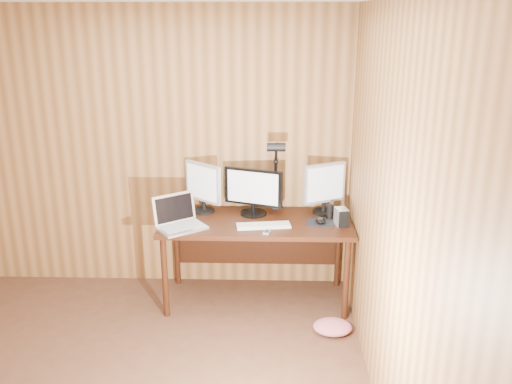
{
  "coord_description": "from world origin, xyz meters",
  "views": [
    {
      "loc": [
        1.06,
        -2.63,
        2.4
      ],
      "look_at": [
        0.93,
        1.58,
        1.02
      ],
      "focal_mm": 38.0,
      "sensor_mm": 36.0,
      "label": 1
    }
  ],
  "objects_px": {
    "monitor_right": "(324,187)",
    "mouse": "(320,220)",
    "monitor_left": "(203,186)",
    "hard_drive": "(341,217)",
    "phone": "(267,232)",
    "desk_lamp": "(276,166)",
    "desk": "(256,231)",
    "keyboard": "(264,225)",
    "speaker": "(330,212)",
    "laptop": "(179,220)",
    "monitor_center": "(253,191)"
  },
  "relations": [
    {
      "from": "monitor_left",
      "to": "hard_drive",
      "type": "relative_size",
      "value": 3.01
    },
    {
      "from": "phone",
      "to": "desk_lamp",
      "type": "height_order",
      "value": "desk_lamp"
    },
    {
      "from": "mouse",
      "to": "laptop",
      "type": "bearing_deg",
      "value": -153.51
    },
    {
      "from": "monitor_right",
      "to": "keyboard",
      "type": "relative_size",
      "value": 0.99
    },
    {
      "from": "laptop",
      "to": "phone",
      "type": "height_order",
      "value": "laptop"
    },
    {
      "from": "monitor_center",
      "to": "monitor_right",
      "type": "height_order",
      "value": "monitor_right"
    },
    {
      "from": "monitor_right",
      "to": "hard_drive",
      "type": "distance_m",
      "value": 0.35
    },
    {
      "from": "desk",
      "to": "desk_lamp",
      "type": "xyz_separation_m",
      "value": [
        0.16,
        0.15,
        0.54
      ]
    },
    {
      "from": "monitor_right",
      "to": "monitor_left",
      "type": "bearing_deg",
      "value": 153.15
    },
    {
      "from": "speaker",
      "to": "mouse",
      "type": "bearing_deg",
      "value": -130.52
    },
    {
      "from": "hard_drive",
      "to": "phone",
      "type": "xyz_separation_m",
      "value": [
        -0.61,
        -0.18,
        -0.07
      ]
    },
    {
      "from": "desk_lamp",
      "to": "mouse",
      "type": "bearing_deg",
      "value": -21.19
    },
    {
      "from": "speaker",
      "to": "laptop",
      "type": "bearing_deg",
      "value": -169.79
    },
    {
      "from": "monitor_center",
      "to": "desk_lamp",
      "type": "xyz_separation_m",
      "value": [
        0.19,
        0.07,
        0.21
      ]
    },
    {
      "from": "monitor_left",
      "to": "monitor_center",
      "type": "bearing_deg",
      "value": 32.02
    },
    {
      "from": "monitor_center",
      "to": "monitor_right",
      "type": "xyz_separation_m",
      "value": [
        0.61,
        0.04,
        0.03
      ]
    },
    {
      "from": "monitor_left",
      "to": "laptop",
      "type": "xyz_separation_m",
      "value": [
        -0.16,
        -0.36,
        -0.17
      ]
    },
    {
      "from": "desk",
      "to": "monitor_right",
      "type": "xyz_separation_m",
      "value": [
        0.58,
        0.12,
        0.36
      ]
    },
    {
      "from": "monitor_center",
      "to": "mouse",
      "type": "bearing_deg",
      "value": -0.17
    },
    {
      "from": "monitor_left",
      "to": "hard_drive",
      "type": "distance_m",
      "value": 1.21
    },
    {
      "from": "desk_lamp",
      "to": "phone",
      "type": "bearing_deg",
      "value": -84.09
    },
    {
      "from": "laptop",
      "to": "hard_drive",
      "type": "xyz_separation_m",
      "value": [
        1.33,
        0.08,
        0.01
      ]
    },
    {
      "from": "hard_drive",
      "to": "desk_lamp",
      "type": "xyz_separation_m",
      "value": [
        -0.54,
        0.3,
        0.35
      ]
    },
    {
      "from": "monitor_left",
      "to": "speaker",
      "type": "height_order",
      "value": "monitor_left"
    },
    {
      "from": "mouse",
      "to": "phone",
      "type": "bearing_deg",
      "value": -132.95
    },
    {
      "from": "keyboard",
      "to": "laptop",
      "type": "bearing_deg",
      "value": 174.31
    },
    {
      "from": "monitor_center",
      "to": "keyboard",
      "type": "bearing_deg",
      "value": -53.31
    },
    {
      "from": "monitor_left",
      "to": "keyboard",
      "type": "height_order",
      "value": "monitor_left"
    },
    {
      "from": "monitor_left",
      "to": "laptop",
      "type": "height_order",
      "value": "monitor_left"
    },
    {
      "from": "monitor_left",
      "to": "monitor_right",
      "type": "distance_m",
      "value": 1.05
    },
    {
      "from": "phone",
      "to": "keyboard",
      "type": "bearing_deg",
      "value": 112.78
    },
    {
      "from": "monitor_right",
      "to": "mouse",
      "type": "distance_m",
      "value": 0.32
    },
    {
      "from": "hard_drive",
      "to": "speaker",
      "type": "height_order",
      "value": "hard_drive"
    },
    {
      "from": "monitor_center",
      "to": "monitor_right",
      "type": "bearing_deg",
      "value": 22.81
    },
    {
      "from": "monitor_right",
      "to": "desk_lamp",
      "type": "bearing_deg",
      "value": 149.51
    },
    {
      "from": "desk",
      "to": "keyboard",
      "type": "height_order",
      "value": "keyboard"
    },
    {
      "from": "keyboard",
      "to": "hard_drive",
      "type": "bearing_deg",
      "value": -3.32
    },
    {
      "from": "laptop",
      "to": "desk_lamp",
      "type": "relative_size",
      "value": 0.68
    },
    {
      "from": "speaker",
      "to": "desk",
      "type": "bearing_deg",
      "value": 178.91
    },
    {
      "from": "monitor_left",
      "to": "mouse",
      "type": "bearing_deg",
      "value": 24.55
    },
    {
      "from": "desk",
      "to": "phone",
      "type": "xyz_separation_m",
      "value": [
        0.09,
        -0.34,
        0.13
      ]
    },
    {
      "from": "monitor_right",
      "to": "speaker",
      "type": "bearing_deg",
      "value": -99.81
    },
    {
      "from": "monitor_left",
      "to": "mouse",
      "type": "distance_m",
      "value": 1.05
    },
    {
      "from": "phone",
      "to": "desk_lamp",
      "type": "relative_size",
      "value": 0.15
    },
    {
      "from": "mouse",
      "to": "phone",
      "type": "height_order",
      "value": "mouse"
    },
    {
      "from": "keyboard",
      "to": "mouse",
      "type": "distance_m",
      "value": 0.48
    },
    {
      "from": "monitor_right",
      "to": "keyboard",
      "type": "distance_m",
      "value": 0.66
    },
    {
      "from": "monitor_left",
      "to": "desk_lamp",
      "type": "relative_size",
      "value": 0.65
    },
    {
      "from": "speaker",
      "to": "monitor_right",
      "type": "bearing_deg",
      "value": 106.9
    },
    {
      "from": "keyboard",
      "to": "phone",
      "type": "bearing_deg",
      "value": -85.78
    }
  ]
}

